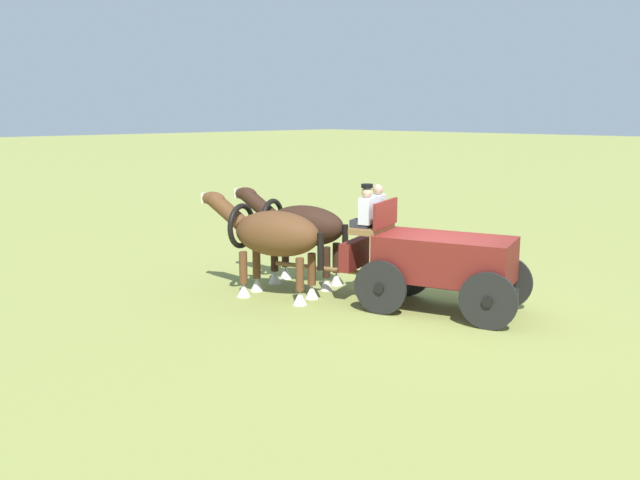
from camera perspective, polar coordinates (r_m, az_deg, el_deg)
ground_plane at (r=13.95m, az=10.49°, el=-5.99°), size 220.00×220.00×0.00m
show_wagon at (r=13.73m, az=9.87°, el=-1.56°), size 5.57×2.60×2.57m
draft_horse_near at (r=14.48m, az=-4.16°, el=0.40°), size 3.00×1.57×2.25m
draft_horse_off at (r=15.60m, az=-1.74°, el=1.09°), size 2.95×1.51×2.23m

